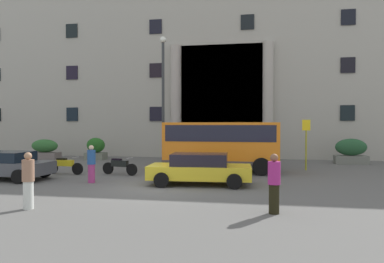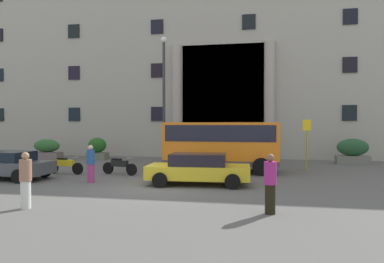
{
  "view_description": "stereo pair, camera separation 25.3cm",
  "coord_description": "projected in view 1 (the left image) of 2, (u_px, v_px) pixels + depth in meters",
  "views": [
    {
      "loc": [
        4.13,
        -13.8,
        2.6
      ],
      "look_at": [
        0.73,
        5.22,
        2.18
      ],
      "focal_mm": 33.43,
      "sensor_mm": 36.0,
      "label": 1
    },
    {
      "loc": [
        4.38,
        -13.75,
        2.6
      ],
      "look_at": [
        0.73,
        5.22,
        2.18
      ],
      "focal_mm": 33.43,
      "sensor_mm": 36.0,
      "label": 2
    }
  ],
  "objects": [
    {
      "name": "motorcycle_near_kerb",
      "position": [
        64.0,
        165.0,
        18.41
      ],
      "size": [
        2.09,
        0.55,
        0.89
      ],
      "rotation": [
        0.0,
        0.0,
        -0.1
      ],
      "color": "black",
      "rests_on": "ground_plane"
    },
    {
      "name": "hedge_planter_west",
      "position": [
        96.0,
        149.0,
        25.84
      ],
      "size": [
        1.41,
        0.97,
        1.59
      ],
      "color": "#656A5A",
      "rests_on": "ground_plane"
    },
    {
      "name": "orange_minibus",
      "position": [
        222.0,
        142.0,
        19.34
      ],
      "size": [
        6.08,
        2.62,
        2.67
      ],
      "rotation": [
        0.0,
        0.0,
        -0.01
      ],
      "color": "orange",
      "rests_on": "ground_plane"
    },
    {
      "name": "bus_stop_sign",
      "position": [
        306.0,
        139.0,
        19.91
      ],
      "size": [
        0.44,
        0.08,
        2.82
      ],
      "color": "#999B18",
      "rests_on": "ground_plane"
    },
    {
      "name": "ground_plane",
      "position": [
        151.0,
        190.0,
        14.37
      ],
      "size": [
        80.0,
        64.0,
        0.12
      ],
      "primitive_type": "cube",
      "color": "#555451"
    },
    {
      "name": "hedge_planter_entrance_right",
      "position": [
        351.0,
        152.0,
        23.01
      ],
      "size": [
        2.04,
        0.87,
        1.64
      ],
      "color": "slate",
      "rests_on": "ground_plane"
    },
    {
      "name": "pedestrian_woman_with_bag",
      "position": [
        28.0,
        180.0,
        10.84
      ],
      "size": [
        0.36,
        0.36,
        1.73
      ],
      "rotation": [
        0.0,
        0.0,
        6.28
      ],
      "color": "silver",
      "rests_on": "ground_plane"
    },
    {
      "name": "pedestrian_man_red_shirt",
      "position": [
        274.0,
        183.0,
        10.29
      ],
      "size": [
        0.36,
        0.36,
        1.73
      ],
      "rotation": [
        0.0,
        0.0,
        1.84
      ],
      "color": "black",
      "rests_on": "ground_plane"
    },
    {
      "name": "lamppost_plaza_centre",
      "position": [
        163.0,
        91.0,
        23.04
      ],
      "size": [
        0.4,
        0.4,
        8.21
      ],
      "color": "#303335",
      "rests_on": "ground_plane"
    },
    {
      "name": "hedge_planter_far_east",
      "position": [
        45.0,
        149.0,
        26.42
      ],
      "size": [
        2.16,
        0.97,
        1.45
      ],
      "color": "#6A5F5B",
      "rests_on": "ground_plane"
    },
    {
      "name": "motorcycle_far_end",
      "position": [
        119.0,
        166.0,
        18.16
      ],
      "size": [
        2.01,
        0.7,
        0.89
      ],
      "rotation": [
        0.0,
        0.0,
        -0.23
      ],
      "color": "black",
      "rests_on": "ground_plane"
    },
    {
      "name": "pedestrian_man_crossing",
      "position": [
        91.0,
        164.0,
        15.7
      ],
      "size": [
        0.36,
        0.36,
        1.66
      ],
      "rotation": [
        0.0,
        0.0,
        4.64
      ],
      "color": "#9E3371",
      "rests_on": "ground_plane"
    },
    {
      "name": "office_building_facade",
      "position": [
        208.0,
        66.0,
        31.4
      ],
      "size": [
        43.79,
        9.63,
        15.29
      ],
      "color": "#9E9B8E",
      "rests_on": "ground_plane"
    },
    {
      "name": "parked_compact_extra",
      "position": [
        200.0,
        169.0,
        15.2
      ],
      "size": [
        4.42,
        2.15,
        1.33
      ],
      "rotation": [
        0.0,
        0.0,
        0.05
      ],
      "color": "gold",
      "rests_on": "ground_plane"
    },
    {
      "name": "white_taxi_kerbside",
      "position": [
        5.0,
        165.0,
        16.65
      ],
      "size": [
        4.31,
        2.16,
        1.3
      ],
      "rotation": [
        0.0,
        0.0,
        -0.04
      ],
      "color": "#46494E",
      "rests_on": "ground_plane"
    }
  ]
}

